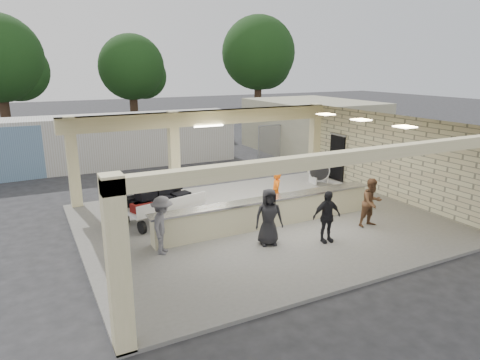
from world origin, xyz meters
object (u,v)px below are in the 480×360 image
baggage_handler (276,193)px  container_white (117,140)px  passenger_c (163,225)px  passenger_d (269,217)px  luggage_cart (158,199)px  passenger_b (327,217)px  car_dark (206,134)px  passenger_a (372,203)px  car_white_a (291,134)px  car_white_b (304,131)px  baggage_counter (269,212)px  drum_fan (319,171)px

baggage_handler → container_white: 11.59m
passenger_c → passenger_d: bearing=-74.8°
luggage_cart → passenger_b: size_ratio=1.84×
baggage_handler → passenger_c: 4.79m
car_dark → passenger_b: bearing=-179.3°
passenger_d → container_white: (-1.70, 13.23, 0.42)m
passenger_a → luggage_cart: bearing=150.3°
passenger_a → car_dark: bearing=86.1°
luggage_cart → car_white_a: luggage_cart is taller
passenger_a → car_white_b: passenger_a is taller
car_dark → container_white: bearing=133.3°
car_white_a → container_white: 12.03m
baggage_counter → container_white: container_white is taller
baggage_handler → passenger_c: (-4.61, -1.30, 0.04)m
car_white_a → car_white_b: bearing=-42.3°
baggage_handler → passenger_a: 3.30m
passenger_a → container_white: (-5.53, 13.51, 0.46)m
passenger_d → car_white_a: passenger_d is taller
drum_fan → car_white_a: (4.61, 9.23, 0.09)m
baggage_counter → luggage_cart: 3.80m
passenger_b → passenger_c: bearing=168.2°
car_white_a → car_dark: bearing=72.6°
passenger_b → car_dark: bearing=84.2°
baggage_handler → luggage_cart: bearing=-82.8°
passenger_c → car_white_a: (13.31, 13.38, -0.19)m
baggage_counter → passenger_c: bearing=-172.5°
baggage_counter → luggage_cart: size_ratio=2.74×
passenger_d → car_dark: bearing=88.8°
drum_fan → passenger_a: (-1.83, -5.24, 0.25)m
baggage_counter → passenger_d: passenger_d is taller
passenger_d → car_dark: (5.29, 17.50, -0.33)m
luggage_cart → container_white: bearing=71.8°
passenger_a → passenger_b: size_ratio=1.02×
passenger_b → car_white_b: passenger_b is taller
passenger_a → container_white: container_white is taller
passenger_c → container_white: 12.48m
passenger_b → container_white: bearing=109.1°
car_white_a → car_dark: car_white_a is taller
luggage_cart → car_white_a: 16.66m
luggage_cart → passenger_b: bearing=-59.0°
passenger_b → car_white_b: size_ratio=0.38×
drum_fan → car_white_b: car_white_b is taller
passenger_b → car_dark: (3.62, 18.14, -0.27)m
passenger_a → container_white: 14.60m
baggage_handler → passenger_b: 2.77m
baggage_handler → car_white_a: 14.88m
luggage_cart → passenger_c: (-0.64, -2.55, 0.02)m
car_white_a → luggage_cart: bearing=146.6°
passenger_b → car_white_a: size_ratio=0.30×
baggage_counter → passenger_c: passenger_c is taller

